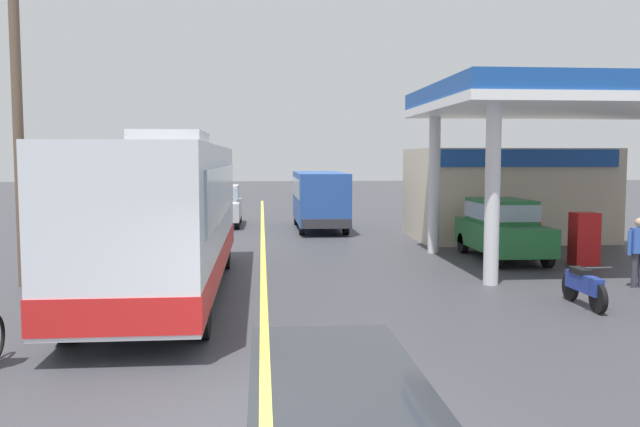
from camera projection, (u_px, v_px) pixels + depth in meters
name	position (u px, v px, depth m)	size (l,w,h in m)	color
ground	(263.00, 232.00, 27.41)	(120.00, 120.00, 0.00)	#38383D
lane_divider_stripe	(263.00, 248.00, 22.45)	(0.16, 50.00, 0.01)	#D8CC4C
wet_puddle_patch	(338.00, 378.00, 9.24)	(2.45, 5.79, 0.01)	#26282D
coach_bus_main	(166.00, 218.00, 14.91)	(2.60, 11.04, 3.69)	silver
gas_station_roadside	(528.00, 170.00, 23.04)	(9.10, 11.95, 5.10)	#194799
car_at_pump	(502.00, 226.00, 20.03)	(1.70, 4.20, 1.82)	#1E602D
minibus_opposing_lane	(320.00, 195.00, 28.36)	(2.04, 6.13, 2.44)	#264C9E
motorcycle_parked_forecourt	(584.00, 285.00, 13.66)	(0.55, 1.80, 0.92)	black
pedestrian_near_pump	(532.00, 230.00, 19.73)	(0.55, 0.22, 1.66)	#33333F
pedestrian_by_shop	(639.00, 248.00, 15.65)	(0.55, 0.22, 1.66)	#33333F
car_trailing_behind_bus	(222.00, 203.00, 29.98)	(1.70, 4.20, 1.82)	#B2B2B7
utility_pole_roadside	(18.00, 112.00, 15.52)	(1.80, 0.24, 7.92)	brown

